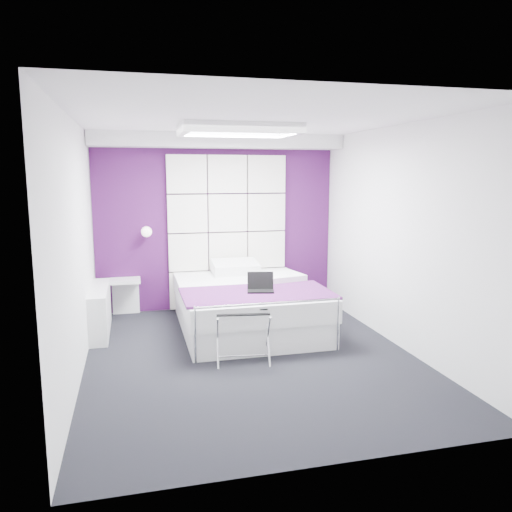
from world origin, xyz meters
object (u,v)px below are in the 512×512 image
(wall_lamp, at_px, (146,231))
(nightstand, at_px, (125,281))
(laptop, at_px, (260,286))
(radiator, at_px, (100,310))
(luggage_rack, at_px, (243,336))
(bed, at_px, (247,304))

(wall_lamp, bearing_deg, nightstand, -173.02)
(nightstand, distance_m, laptop, 2.19)
(laptop, bearing_deg, nightstand, 150.53)
(nightstand, relative_size, laptop, 1.34)
(radiator, xyz_separation_m, nightstand, (0.31, 0.72, 0.22))
(nightstand, relative_size, luggage_rack, 0.75)
(nightstand, height_order, laptop, laptop)
(wall_lamp, distance_m, luggage_rack, 2.54)
(bed, distance_m, laptop, 0.61)
(luggage_rack, relative_size, laptop, 1.78)
(bed, bearing_deg, laptop, -84.46)
(radiator, xyz_separation_m, luggage_rack, (1.57, -1.41, -0.02))
(wall_lamp, xyz_separation_m, luggage_rack, (0.93, -2.17, -0.94))
(wall_lamp, relative_size, laptop, 0.47)
(wall_lamp, relative_size, radiator, 0.12)
(laptop, bearing_deg, wall_lamp, 143.33)
(nightstand, xyz_separation_m, luggage_rack, (1.26, -2.13, -0.24))
(radiator, relative_size, luggage_rack, 2.10)
(bed, relative_size, laptop, 6.84)
(radiator, distance_m, luggage_rack, 2.11)
(bed, xyz_separation_m, laptop, (0.05, -0.49, 0.35))
(wall_lamp, height_order, nightstand, wall_lamp)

